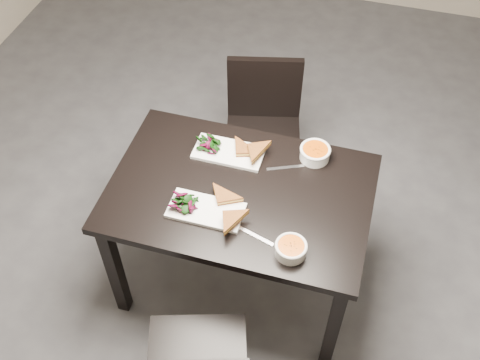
# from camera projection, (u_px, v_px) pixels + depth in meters

# --- Properties ---
(ground) EXTENTS (5.00, 5.00, 0.00)m
(ground) POSITION_uv_depth(u_px,v_px,m) (272.00, 213.00, 3.48)
(ground) COLOR #47474C
(ground) RESTS_ON ground
(table) EXTENTS (1.20, 0.80, 0.75)m
(table) POSITION_uv_depth(u_px,v_px,m) (240.00, 203.00, 2.69)
(table) COLOR black
(table) RESTS_ON ground
(chair_far) EXTENTS (0.51, 0.51, 0.85)m
(chair_far) POSITION_uv_depth(u_px,v_px,m) (263.00, 123.00, 3.29)
(chair_far) COLOR black
(chair_far) RESTS_ON ground
(plate_near) EXTENTS (0.33, 0.17, 0.02)m
(plate_near) POSITION_uv_depth(u_px,v_px,m) (206.00, 210.00, 2.53)
(plate_near) COLOR white
(plate_near) RESTS_ON table
(sandwich_near) EXTENTS (0.21, 0.19, 0.05)m
(sandwich_near) POSITION_uv_depth(u_px,v_px,m) (221.00, 206.00, 2.50)
(sandwich_near) COLOR #A35722
(sandwich_near) RESTS_ON plate_near
(salad_near) EXTENTS (0.10, 0.09, 0.05)m
(salad_near) POSITION_uv_depth(u_px,v_px,m) (184.00, 201.00, 2.53)
(salad_near) COLOR black
(salad_near) RESTS_ON plate_near
(soup_bowl_near) EXTENTS (0.14, 0.14, 0.06)m
(soup_bowl_near) POSITION_uv_depth(u_px,v_px,m) (291.00, 248.00, 2.37)
(soup_bowl_near) COLOR white
(soup_bowl_near) RESTS_ON table
(cutlery_near) EXTENTS (0.18, 0.07, 0.00)m
(cutlery_near) POSITION_uv_depth(u_px,v_px,m) (255.00, 236.00, 2.45)
(cutlery_near) COLOR silver
(cutlery_near) RESTS_ON table
(plate_far) EXTENTS (0.34, 0.17, 0.02)m
(plate_far) POSITION_uv_depth(u_px,v_px,m) (229.00, 152.00, 2.76)
(plate_far) COLOR white
(plate_far) RESTS_ON table
(sandwich_far) EXTENTS (0.20, 0.17, 0.05)m
(sandwich_far) POSITION_uv_depth(u_px,v_px,m) (241.00, 152.00, 2.71)
(sandwich_far) COLOR #A35722
(sandwich_far) RESTS_ON plate_far
(salad_far) EXTENTS (0.10, 0.09, 0.05)m
(salad_far) POSITION_uv_depth(u_px,v_px,m) (209.00, 144.00, 2.76)
(salad_far) COLOR black
(salad_far) RESTS_ON plate_far
(soup_bowl_far) EXTENTS (0.15, 0.15, 0.07)m
(soup_bowl_far) POSITION_uv_depth(u_px,v_px,m) (315.00, 152.00, 2.72)
(soup_bowl_far) COLOR white
(soup_bowl_far) RESTS_ON table
(cutlery_far) EXTENTS (0.17, 0.09, 0.00)m
(cutlery_far) POSITION_uv_depth(u_px,v_px,m) (285.00, 168.00, 2.71)
(cutlery_far) COLOR silver
(cutlery_far) RESTS_ON table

